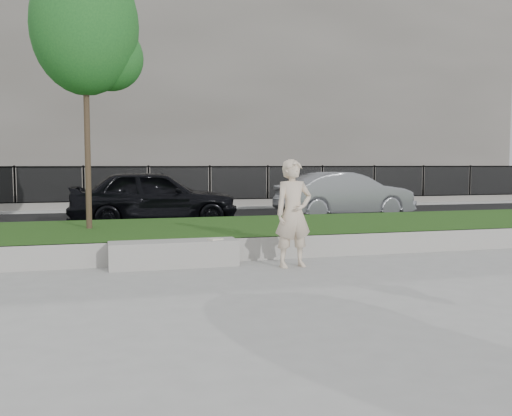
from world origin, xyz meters
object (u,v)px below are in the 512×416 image
object	(u,v)px
young_tree	(89,31)
car_silver	(345,195)
stone_bench	(174,254)
man	(293,213)
car_dark	(154,197)
book	(215,239)

from	to	relation	value
young_tree	car_silver	xyz separation A→B (m)	(7.38, 4.26, -3.51)
stone_bench	young_tree	distance (m)	4.92
man	car_dark	xyz separation A→B (m)	(-1.58, 6.64, -0.08)
young_tree	car_dark	world-z (taller)	young_tree
young_tree	book	bearing A→B (deg)	-53.20
man	young_tree	xyz separation A→B (m)	(-3.13, 3.06, 3.37)
man	stone_bench	bearing A→B (deg)	156.93
stone_bench	book	distance (m)	0.71
car_dark	car_silver	distance (m)	5.87
stone_bench	car_dark	world-z (taller)	car_dark
man	young_tree	size ratio (longest dim) A/B	0.33
young_tree	car_dark	bearing A→B (deg)	66.50
book	young_tree	bearing A→B (deg)	100.66
car_dark	stone_bench	bearing A→B (deg)	-179.79
stone_bench	young_tree	size ratio (longest dim) A/B	0.39
book	man	bearing A→B (deg)	-47.73
book	young_tree	size ratio (longest dim) A/B	0.04
stone_bench	man	world-z (taller)	man
young_tree	car_silver	distance (m)	9.22
young_tree	car_dark	size ratio (longest dim) A/B	1.20
stone_bench	man	bearing A→B (deg)	-16.25
young_tree	car_dark	xyz separation A→B (m)	(1.55, 3.57, -3.45)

